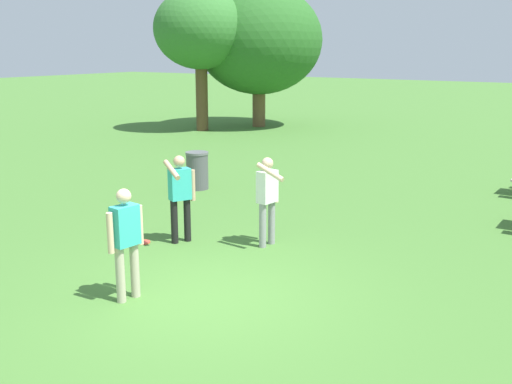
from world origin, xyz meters
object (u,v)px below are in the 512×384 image
at_px(trash_can_beside_table, 197,170).
at_px(tree_tall_left, 200,30).
at_px(person_bystander, 180,192).
at_px(tree_broad_center, 259,40).
at_px(frisbee, 143,242).
at_px(person_catcher, 126,237).
at_px(person_thrower, 268,195).

xyz_separation_m(trash_can_beside_table, tree_tall_left, (-6.83, 8.94, 3.77)).
xyz_separation_m(person_bystander, tree_broad_center, (-8.01, 15.08, 2.88)).
xyz_separation_m(frisbee, trash_can_beside_table, (-1.92, 4.03, 0.47)).
bearing_deg(tree_tall_left, person_catcher, -55.33).
relative_size(person_thrower, tree_tall_left, 0.27).
xyz_separation_m(person_thrower, tree_broad_center, (-9.46, 14.36, 2.88)).
bearing_deg(frisbee, trash_can_beside_table, 115.41).
height_order(person_thrower, trash_can_beside_table, person_thrower).
bearing_deg(frisbee, tree_broad_center, 115.63).
height_order(person_catcher, tree_broad_center, tree_broad_center).
height_order(frisbee, tree_tall_left, tree_tall_left).
bearing_deg(trash_can_beside_table, person_thrower, -36.33).
bearing_deg(person_thrower, person_bystander, -153.81).
distance_m(tree_tall_left, tree_broad_center, 2.88).
distance_m(person_thrower, tree_broad_center, 17.44).
xyz_separation_m(tree_tall_left, tree_broad_center, (1.30, 2.53, -0.41)).
distance_m(trash_can_beside_table, tree_tall_left, 11.86).
bearing_deg(trash_can_beside_table, tree_broad_center, 115.71).
bearing_deg(person_catcher, person_thrower, 82.91).
relative_size(person_catcher, trash_can_beside_table, 1.71).
height_order(person_catcher, frisbee, person_catcher).
distance_m(person_bystander, frisbee, 1.19).
bearing_deg(trash_can_beside_table, person_catcher, -59.67).
xyz_separation_m(person_thrower, frisbee, (-2.02, -1.14, -0.95)).
height_order(frisbee, trash_can_beside_table, trash_can_beside_table).
bearing_deg(person_bystander, frisbee, -143.38).
relative_size(person_catcher, frisbee, 6.42).
distance_m(trash_can_beside_table, tree_broad_center, 13.17).
distance_m(person_thrower, tree_tall_left, 16.33).
bearing_deg(tree_broad_center, trash_can_beside_table, -64.29).
distance_m(person_catcher, person_bystander, 2.67).
bearing_deg(tree_tall_left, person_bystander, -53.41).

